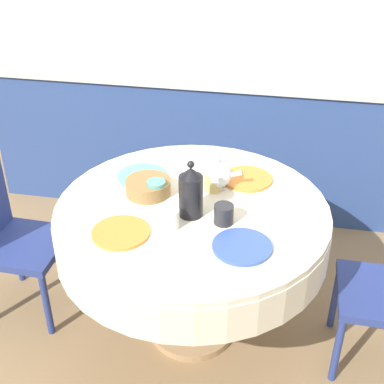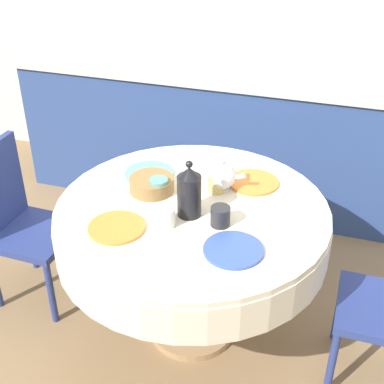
% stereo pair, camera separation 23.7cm
% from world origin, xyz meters
% --- Properties ---
extents(ground_plane, '(12.00, 12.00, 0.00)m').
position_xyz_m(ground_plane, '(0.00, 0.00, 0.00)').
color(ground_plane, '#8E704C').
extents(wall_back, '(7.00, 0.05, 2.60)m').
position_xyz_m(wall_back, '(0.00, 1.73, 1.30)').
color(wall_back, silver).
rests_on(wall_back, ground_plane).
extents(kitchen_counter, '(3.24, 0.64, 0.96)m').
position_xyz_m(kitchen_counter, '(0.00, 1.39, 0.48)').
color(kitchen_counter, '#2D4784').
rests_on(kitchen_counter, ground_plane).
extents(dining_table, '(1.26, 1.26, 0.78)m').
position_xyz_m(dining_table, '(0.00, 0.00, 0.65)').
color(dining_table, tan).
rests_on(dining_table, ground_plane).
extents(chair_right, '(0.41, 0.41, 0.91)m').
position_xyz_m(chair_right, '(-0.97, 0.03, 0.49)').
color(chair_right, navy).
rests_on(chair_right, ground_plane).
extents(plate_near_left, '(0.25, 0.25, 0.01)m').
position_xyz_m(plate_near_left, '(-0.26, -0.26, 0.78)').
color(plate_near_left, orange).
rests_on(plate_near_left, dining_table).
extents(cup_near_left, '(0.09, 0.09, 0.09)m').
position_xyz_m(cup_near_left, '(-0.07, -0.17, 0.82)').
color(cup_near_left, white).
rests_on(cup_near_left, dining_table).
extents(plate_near_right, '(0.25, 0.25, 0.01)m').
position_xyz_m(plate_near_right, '(0.26, -0.26, 0.78)').
color(plate_near_right, '#3856AD').
rests_on(plate_near_right, dining_table).
extents(cup_near_right, '(0.09, 0.09, 0.09)m').
position_xyz_m(cup_near_right, '(0.16, -0.09, 0.82)').
color(cup_near_right, '#28282D').
rests_on(cup_near_right, dining_table).
extents(plate_far_left, '(0.25, 0.25, 0.01)m').
position_xyz_m(plate_far_left, '(-0.29, 0.22, 0.78)').
color(plate_far_left, '#60BCB7').
rests_on(plate_far_left, dining_table).
extents(cup_far_left, '(0.09, 0.09, 0.09)m').
position_xyz_m(cup_far_left, '(-0.18, 0.05, 0.82)').
color(cup_far_left, '#5BA39E').
rests_on(cup_far_left, dining_table).
extents(plate_far_right, '(0.25, 0.25, 0.01)m').
position_xyz_m(plate_far_right, '(0.22, 0.29, 0.78)').
color(plate_far_right, orange).
rests_on(plate_far_right, dining_table).
extents(cup_far_right, '(0.09, 0.09, 0.09)m').
position_xyz_m(cup_far_right, '(0.07, 0.17, 0.82)').
color(cup_far_right, '#DBB766').
rests_on(cup_far_right, dining_table).
extents(coffee_carafe, '(0.11, 0.11, 0.27)m').
position_xyz_m(coffee_carafe, '(0.01, -0.06, 0.89)').
color(coffee_carafe, black).
rests_on(coffee_carafe, dining_table).
extents(teapot, '(0.18, 0.13, 0.17)m').
position_xyz_m(teapot, '(0.09, 0.19, 0.85)').
color(teapot, white).
rests_on(teapot, dining_table).
extents(bread_basket, '(0.21, 0.21, 0.07)m').
position_xyz_m(bread_basket, '(-0.22, 0.08, 0.81)').
color(bread_basket, olive).
rests_on(bread_basket, dining_table).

